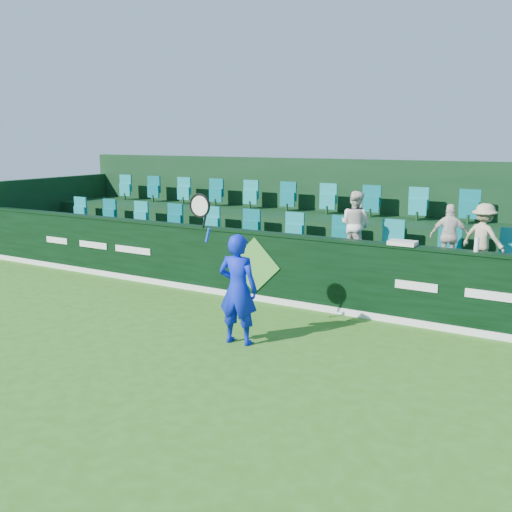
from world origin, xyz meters
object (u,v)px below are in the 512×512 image
Objects in this scene: tennis_player at (237,288)px; spectator_middle at (450,236)px; spectator_left at (355,225)px; towel at (403,243)px; spectator_right at (483,238)px; drinks_bottle at (477,245)px.

spectator_middle is at bearing 54.84° from tennis_player.
spectator_left is 2.88× the size of towel.
spectator_right is 1.57m from towel.
spectator_middle is at bearing -167.62° from spectator_left.
towel is 1.99× the size of drinks_bottle.
spectator_left reaches higher than drinks_bottle.
towel is at bearing 150.70° from spectator_left.
tennis_player is 3.82m from drinks_bottle.
spectator_middle is 5.07× the size of drinks_bottle.
spectator_left reaches higher than towel.
drinks_bottle is at bearing 167.59° from spectator_left.
tennis_player is 5.14× the size of towel.
spectator_left is at bearing 155.22° from drinks_bottle.
spectator_middle is (2.38, 3.38, 0.51)m from tennis_player.
spectator_left is 1.69m from towel.
spectator_left is 1.79m from spectator_middle.
spectator_right is 1.12m from drinks_bottle.
spectator_left is 2.36m from spectator_right.
drinks_bottle is at bearing 36.84° from tennis_player.
spectator_left is at bearing 80.04° from tennis_player.
spectator_right is at bearing 168.18° from spectator_middle.
spectator_right is at bearing -167.62° from spectator_left.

